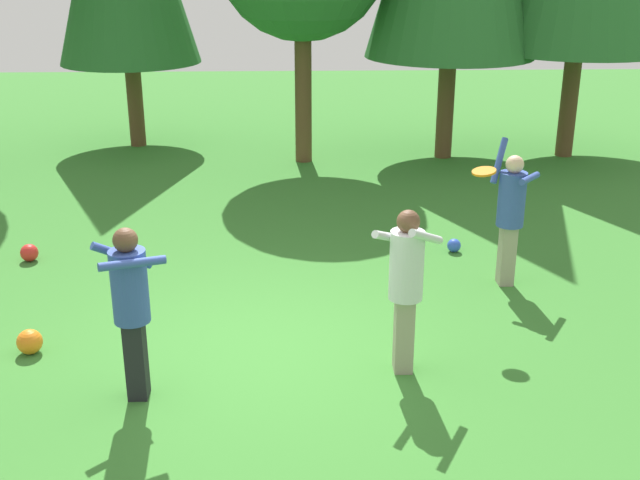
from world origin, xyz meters
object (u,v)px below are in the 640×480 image
Objects in this scene: person_thrower at (511,209)px; ball_orange at (30,342)px; person_catcher at (406,278)px; ball_blue at (454,245)px; ball_red at (29,253)px; person_bystander at (131,299)px; frisbee at (484,172)px.

person_thrower is 6.91× the size of ball_orange.
ball_blue is (1.17, 3.28, -0.93)m from person_catcher.
ball_red is at bearing 107.16° from ball_orange.
ball_orange is at bearing 120.46° from person_bystander.
frisbee is at bearing 9.19° from ball_orange.
ball_blue is 0.71× the size of ball_orange.
ball_orange is at bearing -39.00° from person_thrower.
ball_orange is (-5.10, -2.80, 0.04)m from ball_blue.
person_catcher is at bearing -7.02° from ball_orange.
ball_blue is 5.92m from ball_red.
person_catcher is 2.65m from person_bystander.
frisbee is at bearing 0.00° from person_catcher.
ball_red is 0.89× the size of ball_orange.
person_thrower is 5.85m from ball_orange.
ball_orange is (-3.93, 0.48, -0.90)m from person_catcher.
frisbee is (3.63, 1.70, 0.71)m from person_bystander.
person_catcher and person_bystander have the same top height.
ball_blue is at bearing -124.52° from person_thrower.
person_thrower is at bearing 55.76° from frisbee.
frisbee is 1.51× the size of ball_red.
ball_orange is (-1.32, 0.90, -0.89)m from person_bystander.
person_bystander reaches higher than ball_orange.
ball_orange is (-4.95, -0.80, -1.61)m from frisbee.
person_bystander is 4.08m from frisbee.
person_thrower reaches higher than person_catcher.
ball_blue is (0.15, 2.00, -1.65)m from frisbee.
person_catcher reaches higher than ball_blue.
ball_blue is 5.82m from ball_orange.
ball_red is at bearing -178.65° from ball_blue.
person_catcher is 8.94× the size of ball_blue.
ball_red is at bearing 95.86° from person_bystander.
person_bystander is 8.94× the size of ball_blue.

